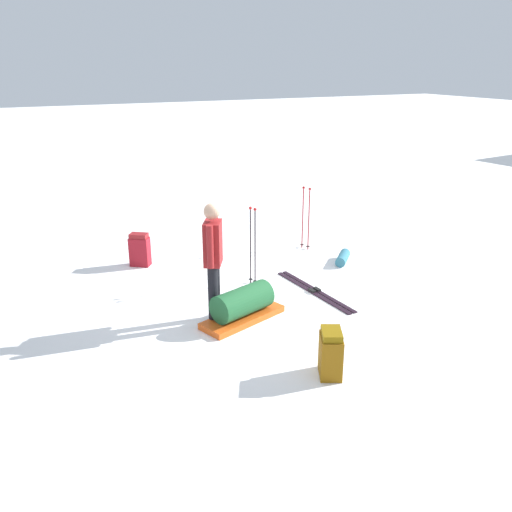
% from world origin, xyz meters
% --- Properties ---
extents(ground_plane, '(80.00, 80.00, 0.00)m').
position_xyz_m(ground_plane, '(0.00, 0.00, 0.00)').
color(ground_plane, white).
extents(skier_standing, '(0.51, 0.36, 1.70)m').
position_xyz_m(skier_standing, '(0.41, -0.85, 0.95)').
color(skier_standing, black).
rests_on(skier_standing, ground_plane).
extents(ski_pair_near, '(1.88, 0.32, 0.05)m').
position_xyz_m(ski_pair_near, '(0.17, 0.95, 0.01)').
color(ski_pair_near, black).
rests_on(ski_pair_near, ground_plane).
extents(backpack_large_dark, '(0.37, 0.40, 0.59)m').
position_xyz_m(backpack_large_dark, '(-2.21, -1.21, 0.29)').
color(backpack_large_dark, maroon).
rests_on(backpack_large_dark, ground_plane).
extents(backpack_bright, '(0.43, 0.39, 0.58)m').
position_xyz_m(backpack_bright, '(2.30, -0.17, 0.28)').
color(backpack_bright, '#85540D').
rests_on(backpack_bright, ground_plane).
extents(ski_poles_planted_near, '(0.17, 0.10, 1.29)m').
position_xyz_m(ski_poles_planted_near, '(-0.57, 0.22, 0.72)').
color(ski_poles_planted_near, black).
rests_on(ski_poles_planted_near, ground_plane).
extents(ski_poles_planted_far, '(0.22, 0.11, 1.22)m').
position_xyz_m(ski_poles_planted_far, '(-1.71, 1.90, 0.68)').
color(ski_poles_planted_far, maroon).
rests_on(ski_poles_planted_far, ground_plane).
extents(gear_sled, '(0.83, 1.34, 0.49)m').
position_xyz_m(gear_sled, '(0.57, -0.49, 0.22)').
color(gear_sled, '#E45618').
rests_on(gear_sled, ground_plane).
extents(sleeping_mat_rolled, '(0.52, 0.51, 0.18)m').
position_xyz_m(sleeping_mat_rolled, '(-0.74, 2.11, 0.09)').
color(sleeping_mat_rolled, teal).
rests_on(sleeping_mat_rolled, ground_plane).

